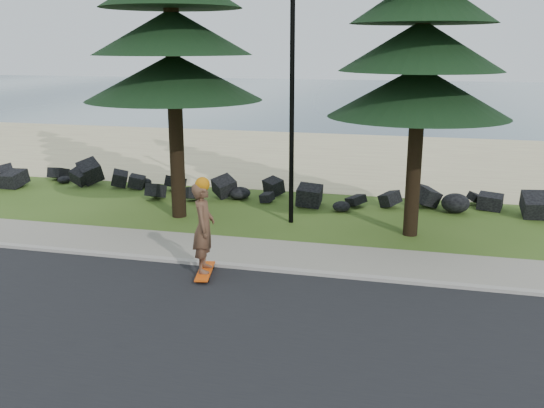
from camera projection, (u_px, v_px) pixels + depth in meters
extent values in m
plane|color=#3B591C|center=(264.00, 257.00, 15.15)|extent=(160.00, 160.00, 0.00)
cube|color=black|center=(200.00, 339.00, 10.93)|extent=(160.00, 7.00, 0.02)
cube|color=#ADA59C|center=(254.00, 268.00, 14.29)|extent=(160.00, 0.20, 0.10)
cube|color=#9E9684|center=(266.00, 253.00, 15.33)|extent=(160.00, 2.00, 0.08)
cube|color=tan|center=(341.00, 157.00, 28.76)|extent=(160.00, 15.00, 0.01)
cube|color=#314D5E|center=(388.00, 96.00, 63.00)|extent=(160.00, 58.00, 0.01)
cylinder|color=black|center=(423.00, 10.00, 15.43)|extent=(0.40, 0.40, 12.00)
cylinder|color=black|center=(292.00, 87.00, 17.14)|extent=(0.14, 0.14, 8.00)
cube|color=#EA500D|center=(205.00, 271.00, 13.90)|extent=(0.55, 1.28, 0.04)
imported|color=brown|center=(204.00, 227.00, 13.64)|extent=(0.64, 0.84, 2.07)
sphere|color=#CA720B|center=(202.00, 184.00, 13.38)|extent=(0.33, 0.33, 0.33)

